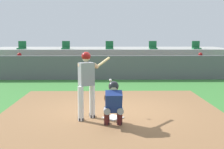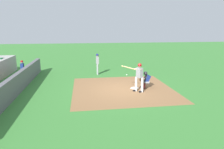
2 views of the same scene
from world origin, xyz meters
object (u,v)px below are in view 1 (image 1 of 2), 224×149
at_px(dugout_player_1, 201,64).
at_px(stadium_seat_1, 66,47).
at_px(home_plate, 113,118).
at_px(stadium_seat_2, 109,47).
at_px(batter_at_plate, 87,81).
at_px(stadium_seat_4, 196,47).
at_px(catcher_crouched, 113,102).
at_px(dugout_player_0, 19,65).
at_px(stadium_seat_0, 22,47).
at_px(stadium_seat_3, 153,47).

relative_size(dugout_player_1, stadium_seat_1, 2.71).
relative_size(home_plate, stadium_seat_2, 0.92).
bearing_deg(batter_at_plate, stadium_seat_1, 100.59).
distance_m(batter_at_plate, stadium_seat_2, 10.29).
bearing_deg(stadium_seat_2, home_plate, -90.00).
bearing_deg(batter_at_plate, home_plate, 6.01).
relative_size(batter_at_plate, stadium_seat_4, 3.76).
bearing_deg(stadium_seat_2, stadium_seat_4, 0.00).
xyz_separation_m(dugout_player_1, stadium_seat_2, (-4.88, 2.03, 0.86)).
height_order(home_plate, stadium_seat_4, stadium_seat_4).
distance_m(catcher_crouched, stadium_seat_2, 10.92).
distance_m(dugout_player_1, stadium_seat_1, 7.80).
distance_m(dugout_player_0, stadium_seat_1, 3.13).
relative_size(batter_at_plate, dugout_player_1, 1.39).
bearing_deg(stadium_seat_0, stadium_seat_4, 0.00).
height_order(stadium_seat_1, stadium_seat_2, same).
relative_size(stadium_seat_0, stadium_seat_1, 1.00).
bearing_deg(catcher_crouched, batter_at_plate, 136.77).
relative_size(home_plate, batter_at_plate, 0.24).
distance_m(stadium_seat_0, stadium_seat_1, 2.60).
height_order(catcher_crouched, stadium_seat_3, stadium_seat_3).
height_order(catcher_crouched, stadium_seat_2, stadium_seat_2).
height_order(stadium_seat_3, stadium_seat_4, same).
height_order(catcher_crouched, dugout_player_0, dugout_player_0).
height_order(dugout_player_0, stadium_seat_0, stadium_seat_0).
bearing_deg(catcher_crouched, dugout_player_0, 118.50).
height_order(home_plate, dugout_player_0, dugout_player_0).
relative_size(catcher_crouched, stadium_seat_1, 3.38).
bearing_deg(dugout_player_1, home_plate, -120.92).
xyz_separation_m(stadium_seat_2, stadium_seat_3, (2.60, 0.00, 0.00)).
distance_m(home_plate, stadium_seat_3, 10.61).
distance_m(batter_at_plate, stadium_seat_0, 11.21).
relative_size(home_plate, stadium_seat_4, 0.92).
bearing_deg(stadium_seat_0, batter_at_plate, -66.22).
bearing_deg(stadium_seat_4, dugout_player_0, -168.52).
distance_m(stadium_seat_0, stadium_seat_3, 7.80).
distance_m(home_plate, batter_at_plate, 1.22).
bearing_deg(dugout_player_1, catcher_crouched, -118.94).
relative_size(dugout_player_0, stadium_seat_3, 2.71).
distance_m(dugout_player_0, stadium_seat_3, 7.74).
bearing_deg(stadium_seat_0, stadium_seat_1, 0.00).
bearing_deg(stadium_seat_3, dugout_player_1, -41.76).
relative_size(home_plate, dugout_player_0, 0.34).
relative_size(dugout_player_0, dugout_player_1, 1.00).
bearing_deg(stadium_seat_4, stadium_seat_2, 180.00).
distance_m(catcher_crouched, dugout_player_1, 10.11).
bearing_deg(dugout_player_0, batter_at_plate, -63.30).
bearing_deg(stadium_seat_4, stadium_seat_3, 180.00).
relative_size(stadium_seat_2, stadium_seat_4, 1.00).
xyz_separation_m(catcher_crouched, stadium_seat_0, (-5.19, 10.88, 0.93)).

